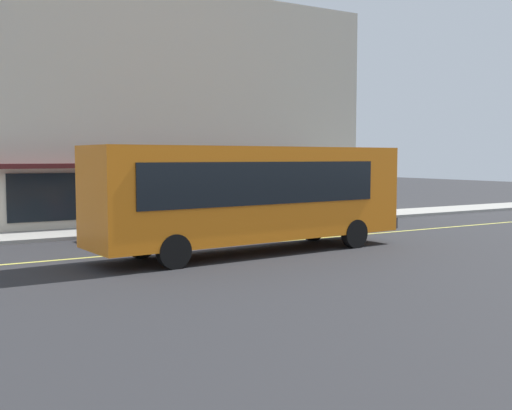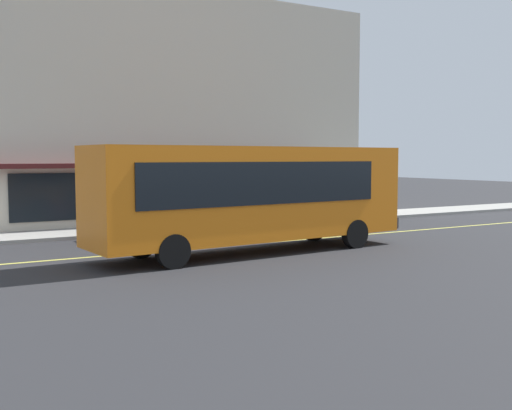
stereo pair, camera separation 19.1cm
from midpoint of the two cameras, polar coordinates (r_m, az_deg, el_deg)
name	(u,v)px [view 1 (the left image)]	position (r m, az deg, el deg)	size (l,w,h in m)	color
ground	(185,249)	(21.20, -6.89, -4.13)	(120.00, 120.00, 0.00)	#28282B
sidewalk	(129,230)	(26.44, -11.91, -2.32)	(80.00, 2.83, 0.15)	#9E9B93
lane_centre_stripe	(185,249)	(21.20, -6.89, -4.12)	(36.00, 0.16, 0.01)	#D8D14C
storefront_building	(131,112)	(32.50, -11.75, 8.44)	(22.66, 9.34, 10.93)	beige
bus	(254,193)	(20.16, -0.45, 1.13)	(11.28, 3.28, 3.50)	orange
traffic_light	(180,172)	(26.09, -7.29, 3.06)	(0.30, 0.52, 3.20)	#2D2D33
car_black	(292,213)	(26.71, 3.14, -0.73)	(4.33, 1.92, 1.52)	black
car_maroon	(152,220)	(24.01, -9.89, -1.37)	(4.38, 2.02, 1.52)	maroon
pedestrian_by_curb	(332,195)	(31.78, 6.94, 0.92)	(0.34, 0.34, 1.76)	black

